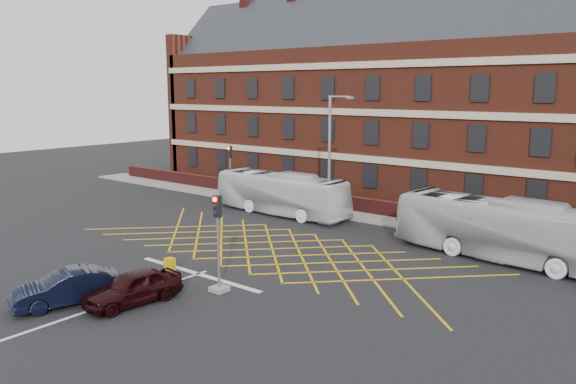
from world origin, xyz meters
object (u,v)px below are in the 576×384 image
Objects in this scene: bus_right at (505,230)px; traffic_light_near at (218,252)px; traffic_light_far at (230,177)px; car_navy at (67,288)px; direction_signs at (239,181)px; street_lamp at (330,181)px; utility_cabinet at (170,268)px; bus_left at (281,193)px; car_maroon at (133,287)px.

traffic_light_near is (-8.20, -12.45, 0.16)m from bus_right.
car_navy is at bearing -62.60° from traffic_light_far.
traffic_light_far is 1.04m from direction_signs.
car_navy is at bearing -91.32° from street_lamp.
traffic_light_near and traffic_light_far have the same top height.
direction_signs reaches higher than utility_cabinet.
street_lamp reaches higher than car_navy.
bus_left is 4.52m from street_lamp.
traffic_light_far is (-6.63, 1.68, 0.28)m from bus_left.
traffic_light_near is 1.00× the size of traffic_light_far.
direction_signs is (-12.57, 19.51, 0.68)m from car_maroon.
direction_signs is at bearing 124.28° from utility_cabinet.
car_maroon is (5.93, -16.87, -0.78)m from bus_left.
bus_left is at bearing 176.86° from street_lamp.
car_maroon is at bearing -66.15° from utility_cabinet.
direction_signs is at bearing 90.77° from traffic_light_far.
traffic_light_near is 3.35m from utility_cabinet.
traffic_light_near is 13.86m from street_lamp.
car_navy is (-11.98, -17.41, -0.90)m from bus_right.
traffic_light_near is (3.79, 4.96, 1.05)m from car_navy.
traffic_light_near is 0.51× the size of street_lamp.
traffic_light_near is at bearing 69.47° from car_navy.
bus_left is 7.15m from direction_signs.
street_lamp is 8.79× the size of utility_cabinet.
car_navy is 1.96× the size of direction_signs.
car_maroon is at bearing -55.90° from traffic_light_far.
bus_right is (15.87, -1.19, 0.12)m from bus_left.
traffic_light_far is 0.51× the size of street_lamp.
car_navy is 22.87m from traffic_light_far.
traffic_light_near is at bearing 3.40° from utility_cabinet.
direction_signs is at bearing 70.65° from bus_left.
direction_signs is (-14.32, 16.29, -0.39)m from traffic_light_near.
bus_right reaches higher than direction_signs.
bus_right is 2.67× the size of car_navy.
car_navy is 23.72m from direction_signs.
bus_right reaches higher than car_navy.
street_lamp reaches higher than utility_cabinet.
car_navy is at bearing -127.35° from traffic_light_near.
bus_right reaches higher than car_maroon.
street_lamp is at bearing -90.77° from bus_left.
traffic_light_far is 19.18m from utility_cabinet.
traffic_light_far is at bearing 131.06° from car_maroon.
street_lamp is (0.42, 18.37, 2.10)m from car_navy.
car_maroon is at bearing -158.25° from bus_left.
car_navy is at bearing 151.01° from bus_right.
car_navy reaches higher than utility_cabinet.
bus_right is at bearing 56.64° from traffic_light_near.
car_navy is 0.52× the size of street_lamp.
traffic_light_far is (-14.30, 15.32, 0.00)m from traffic_light_near.
bus_left is 2.49× the size of traffic_light_far.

